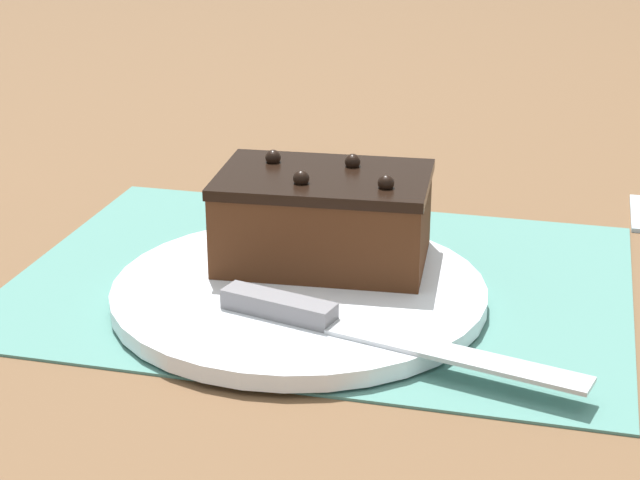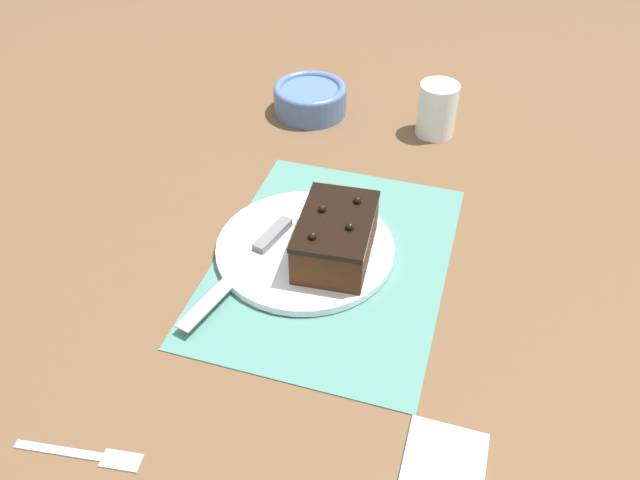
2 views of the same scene
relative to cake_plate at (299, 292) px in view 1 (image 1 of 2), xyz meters
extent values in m
plane|color=brown|center=(0.01, 0.04, -0.01)|extent=(3.00, 3.00, 0.00)
cube|color=slate|center=(0.01, 0.04, -0.01)|extent=(0.46, 0.34, 0.00)
cylinder|color=white|center=(0.00, 0.00, 0.00)|extent=(0.27, 0.27, 0.01)
cube|color=#472614|center=(0.01, 0.05, 0.04)|extent=(0.16, 0.11, 0.06)
cube|color=black|center=(0.01, 0.05, 0.07)|extent=(0.16, 0.12, 0.01)
sphere|color=black|center=(-0.04, 0.07, 0.08)|extent=(0.01, 0.01, 0.01)
sphere|color=black|center=(0.00, 0.03, 0.08)|extent=(0.01, 0.01, 0.01)
sphere|color=black|center=(0.02, 0.07, 0.08)|extent=(0.01, 0.01, 0.01)
sphere|color=black|center=(0.06, 0.03, 0.08)|extent=(0.01, 0.01, 0.01)
cube|color=slate|center=(0.00, -0.05, 0.01)|extent=(0.08, 0.04, 0.01)
cube|color=#B7BABF|center=(0.12, -0.08, 0.01)|extent=(0.17, 0.06, 0.00)
camera|label=1|loc=(0.19, -0.68, 0.32)|focal=60.00mm
camera|label=2|loc=(0.67, 0.23, 0.64)|focal=35.00mm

